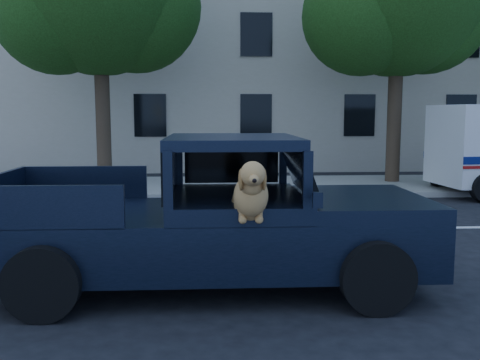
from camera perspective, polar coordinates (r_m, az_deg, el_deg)
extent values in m
plane|color=black|center=(7.33, 3.18, -11.24)|extent=(120.00, 120.00, 0.00)
cube|color=gray|center=(16.29, -0.49, -0.68)|extent=(60.00, 4.00, 0.15)
cylinder|color=#332619|center=(16.82, -14.40, 6.61)|extent=(0.44, 0.44, 4.40)
sphere|color=black|center=(17.04, -19.07, 16.59)|extent=(3.60, 3.60, 3.60)
sphere|color=black|center=(17.25, -11.14, 17.74)|extent=(4.00, 4.00, 4.00)
cylinder|color=#332619|center=(17.50, 16.13, 6.57)|extent=(0.44, 0.44, 4.40)
sphere|color=black|center=(17.09, 12.88, 16.77)|extent=(3.60, 3.60, 3.60)
sphere|color=black|center=(18.41, 19.25, 16.80)|extent=(4.00, 4.00, 4.00)
cube|color=#BEB39D|center=(23.82, 6.00, 12.46)|extent=(26.00, 6.00, 9.00)
cube|color=black|center=(7.16, -3.00, -6.03)|extent=(5.63, 2.18, 0.71)
cube|color=black|center=(7.35, 12.78, -2.32)|extent=(1.63, 2.17, 0.17)
cube|color=black|center=(6.99, -0.84, 4.15)|extent=(1.68, 2.08, 0.13)
cube|color=black|center=(7.11, 6.24, 1.10)|extent=(0.28, 1.86, 0.61)
cube|color=black|center=(6.66, 1.21, -5.22)|extent=(0.60, 0.60, 0.41)
cube|color=black|center=(5.81, 8.28, -2.14)|extent=(0.11, 0.05, 0.17)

